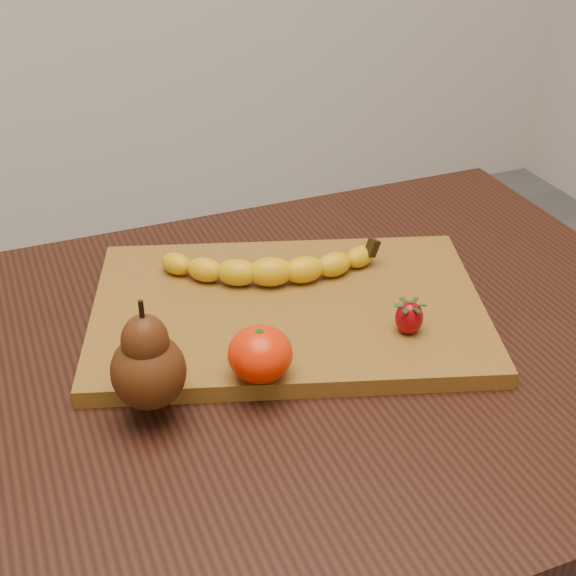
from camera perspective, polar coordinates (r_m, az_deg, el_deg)
name	(u,v)px	position (r m, az deg, el deg)	size (l,w,h in m)	color
table	(272,422)	(0.94, -1.16, -9.48)	(1.00, 0.70, 0.76)	black
cutting_board	(288,310)	(0.93, 0.00, -1.56)	(0.45, 0.30, 0.02)	brown
banana	(271,272)	(0.95, -1.25, 1.16)	(0.23, 0.06, 0.04)	#E8B20A
pear	(147,354)	(0.76, -10.03, -4.64)	(0.07, 0.07, 0.11)	#4E250C
mandarin	(260,354)	(0.80, -2.00, -4.72)	(0.07, 0.07, 0.06)	#F12702
strawberry	(409,317)	(0.88, 8.62, -2.02)	(0.03, 0.03, 0.04)	#8F030A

